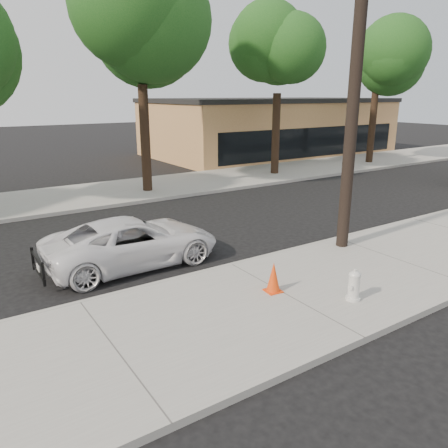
{
  "coord_description": "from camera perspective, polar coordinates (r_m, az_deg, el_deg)",
  "views": [
    {
      "loc": [
        -6.14,
        -11.03,
        4.49
      ],
      "look_at": [
        0.32,
        -1.27,
        1.0
      ],
      "focal_mm": 35.0,
      "sensor_mm": 36.0,
      "label": 1
    }
  ],
  "objects": [
    {
      "name": "ground",
      "position": [
        13.4,
        -4.15,
        -3.02
      ],
      "size": [
        120.0,
        120.0,
        0.0
      ],
      "primitive_type": "plane",
      "color": "black",
      "rests_on": "ground"
    },
    {
      "name": "near_sidewalk",
      "position": [
        10.12,
        8.08,
        -9.43
      ],
      "size": [
        90.0,
        4.4,
        0.15
      ],
      "primitive_type": "cube",
      "color": "gray",
      "rests_on": "ground"
    },
    {
      "name": "far_sidewalk",
      "position": [
        20.94,
        -15.71,
        3.81
      ],
      "size": [
        90.0,
        5.0,
        0.15
      ],
      "primitive_type": "cube",
      "color": "gray",
      "rests_on": "ground"
    },
    {
      "name": "curb_near",
      "position": [
        11.7,
        0.93,
        -5.56
      ],
      "size": [
        90.0,
        0.12,
        0.16
      ],
      "primitive_type": "cube",
      "color": "#9E9B93",
      "rests_on": "ground"
    },
    {
      "name": "building_main",
      "position": [
        35.03,
        5.96,
        12.43
      ],
      "size": [
        18.0,
        10.0,
        4.0
      ],
      "primitive_type": "cube",
      "color": "#A97646",
      "rests_on": "ground"
    },
    {
      "name": "utility_pole",
      "position": [
        12.82,
        16.7,
        16.88
      ],
      "size": [
        1.4,
        0.34,
        9.0
      ],
      "color": "black",
      "rests_on": "near_sidewalk"
    },
    {
      "name": "tree_c",
      "position": [
        20.6,
        -10.14,
        23.11
      ],
      "size": [
        4.96,
        4.8,
        9.55
      ],
      "color": "black",
      "rests_on": "far_sidewalk"
    },
    {
      "name": "tree_d",
      "position": [
        25.11,
        7.7,
        20.74
      ],
      "size": [
        4.5,
        4.35,
        8.75
      ],
      "color": "black",
      "rests_on": "far_sidewalk"
    },
    {
      "name": "tree_e",
      "position": [
        30.82,
        20.05,
        19.76
      ],
      "size": [
        4.8,
        4.65,
        9.25
      ],
      "color": "black",
      "rests_on": "far_sidewalk"
    },
    {
      "name": "police_cruiser",
      "position": [
        12.07,
        -11.79,
        -2.28
      ],
      "size": [
        4.74,
        2.24,
        1.31
      ],
      "primitive_type": "imported",
      "rotation": [
        0.0,
        0.0,
        1.58
      ],
      "color": "white",
      "rests_on": "ground"
    },
    {
      "name": "fire_hydrant",
      "position": [
        10.02,
        16.6,
        -7.76
      ],
      "size": [
        0.36,
        0.33,
        0.67
      ],
      "rotation": [
        0.0,
        0.0,
        0.22
      ],
      "color": "silver",
      "rests_on": "near_sidewalk"
    },
    {
      "name": "traffic_cone",
      "position": [
        10.05,
        6.48,
        -6.96
      ],
      "size": [
        0.4,
        0.4,
        0.7
      ],
      "rotation": [
        0.0,
        0.0,
        -0.11
      ],
      "color": "#F0400C",
      "rests_on": "near_sidewalk"
    }
  ]
}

